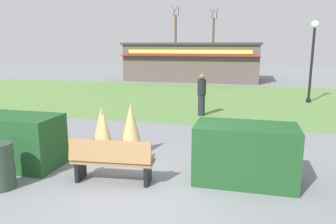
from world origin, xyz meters
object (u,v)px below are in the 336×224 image
at_px(lamppost_far, 313,52).
at_px(tree_right_bg, 175,41).
at_px(tree_left_bg, 213,42).
at_px(food_kiosk, 193,61).
at_px(parked_car_west_slot, 172,66).
at_px(parked_car_center_slot, 218,67).
at_px(trash_bin, 1,166).
at_px(person_strolling, 202,94).
at_px(park_bench, 112,161).

distance_m(lamppost_far, tree_right_bg, 25.46).
relative_size(lamppost_far, tree_left_bg, 0.57).
height_order(food_kiosk, tree_right_bg, tree_right_bg).
xyz_separation_m(parked_car_west_slot, parked_car_center_slot, (4.81, 0.00, 0.00)).
distance_m(lamppost_far, parked_car_center_slot, 17.37).
distance_m(trash_bin, parked_car_center_slot, 28.32).
bearing_deg(person_strolling, trash_bin, -120.38).
relative_size(park_bench, parked_car_west_slot, 0.40).
bearing_deg(tree_left_bg, park_bench, -87.03).
bearing_deg(food_kiosk, lamppost_far, -51.22).
bearing_deg(food_kiosk, park_bench, -84.79).
bearing_deg(tree_left_bg, tree_right_bg, 174.78).
height_order(lamppost_far, person_strolling, lamppost_far).
bearing_deg(trash_bin, tree_right_bg, 97.19).
distance_m(person_strolling, parked_car_center_slot, 20.55).
bearing_deg(tree_right_bg, tree_left_bg, -5.22).
bearing_deg(food_kiosk, tree_right_bg, 108.85).
bearing_deg(trash_bin, park_bench, 21.34).
height_order(food_kiosk, person_strolling, food_kiosk).
distance_m(trash_bin, tree_right_bg, 34.96).
bearing_deg(person_strolling, parked_car_west_slot, 96.38).
height_order(trash_bin, parked_car_center_slot, parked_car_center_slot).
distance_m(lamppost_far, trash_bin, 14.43).
relative_size(trash_bin, tree_right_bg, 0.13).
distance_m(lamppost_far, parked_car_west_slot, 19.56).
relative_size(trash_bin, parked_car_west_slot, 0.21).
xyz_separation_m(trash_bin, parked_car_west_slot, (-3.28, 28.27, 0.18)).
bearing_deg(parked_car_center_slot, tree_left_bg, 101.86).
bearing_deg(park_bench, parked_car_west_slot, 100.93).
relative_size(lamppost_far, person_strolling, 2.34).
bearing_deg(food_kiosk, trash_bin, -90.41).
distance_m(trash_bin, parked_car_west_slot, 28.46).
distance_m(person_strolling, tree_left_bg, 26.59).
relative_size(food_kiosk, tree_left_bg, 1.54).
height_order(person_strolling, parked_car_west_slot, person_strolling).
bearing_deg(tree_left_bg, trash_bin, -90.50).
height_order(lamppost_far, food_kiosk, lamppost_far).
height_order(trash_bin, parked_car_west_slot, parked_car_west_slot).
height_order(park_bench, person_strolling, person_strolling).
bearing_deg(parked_car_west_slot, trash_bin, -83.38).
height_order(person_strolling, parked_car_center_slot, person_strolling).
relative_size(parked_car_west_slot, tree_right_bg, 0.59).
height_order(park_bench, food_kiosk, food_kiosk).
xyz_separation_m(parked_car_center_slot, tree_right_bg, (-5.89, 6.29, 2.69)).
relative_size(lamppost_far, trash_bin, 4.25).
height_order(lamppost_far, tree_left_bg, tree_left_bg).
distance_m(lamppost_far, person_strolling, 6.63).
relative_size(park_bench, lamppost_far, 0.44).
relative_size(parked_car_west_slot, tree_left_bg, 0.63).
xyz_separation_m(food_kiosk, person_strolling, (2.69, -13.58, -0.65)).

